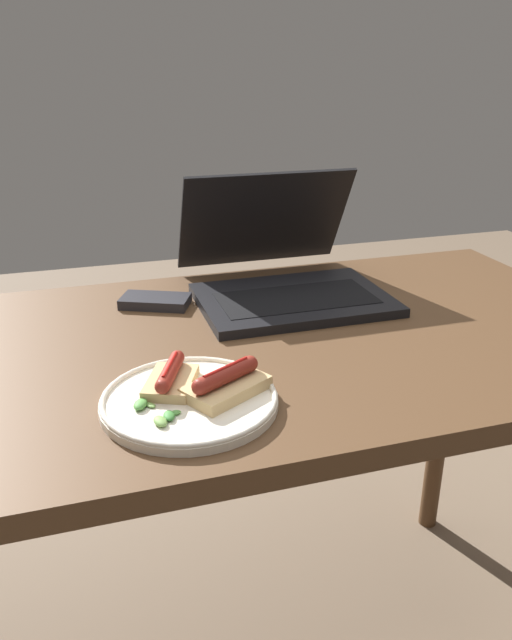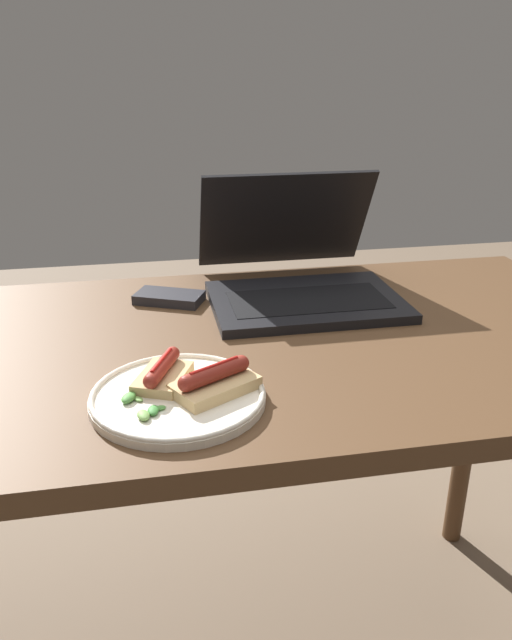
# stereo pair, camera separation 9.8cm
# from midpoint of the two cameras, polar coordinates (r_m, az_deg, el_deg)

# --- Properties ---
(desk) EXTENTS (1.45, 0.72, 0.78)m
(desk) POSITION_cam_midpoint_polar(r_m,az_deg,el_deg) (1.09, -5.32, -5.70)
(desk) COLOR #4C331E
(desk) RESTS_ON ground_plane
(laptop) EXTENTS (0.36, 0.38, 0.23)m
(laptop) POSITION_cam_midpoint_polar(r_m,az_deg,el_deg) (1.24, 0.37, 4.11)
(laptop) COLOR black
(laptop) RESTS_ON desk
(plate) EXTENTS (0.24, 0.24, 0.02)m
(plate) POSITION_cam_midpoint_polar(r_m,az_deg,el_deg) (0.87, -9.37, -7.31)
(plate) COLOR silver
(plate) RESTS_ON desk
(sausage_toast_left) EXTENTS (0.10, 0.11, 0.04)m
(sausage_toast_left) POSITION_cam_midpoint_polar(r_m,az_deg,el_deg) (0.89, -10.96, -5.29)
(sausage_toast_left) COLOR tan
(sausage_toast_left) RESTS_ON plate
(sausage_toast_middle) EXTENTS (0.13, 0.12, 0.04)m
(sausage_toast_middle) POSITION_cam_midpoint_polar(r_m,az_deg,el_deg) (0.86, -6.03, -5.85)
(sausage_toast_middle) COLOR tan
(sausage_toast_middle) RESTS_ON plate
(salad_pile) EXTENTS (0.06, 0.08, 0.01)m
(salad_pile) POSITION_cam_midpoint_polar(r_m,az_deg,el_deg) (0.84, -12.59, -8.30)
(salad_pile) COLOR #709E4C
(salad_pile) RESTS_ON plate
(external_drive) EXTENTS (0.15, 0.11, 0.02)m
(external_drive) POSITION_cam_midpoint_polar(r_m,az_deg,el_deg) (1.22, -11.48, 1.65)
(external_drive) COLOR #232328
(external_drive) RESTS_ON desk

